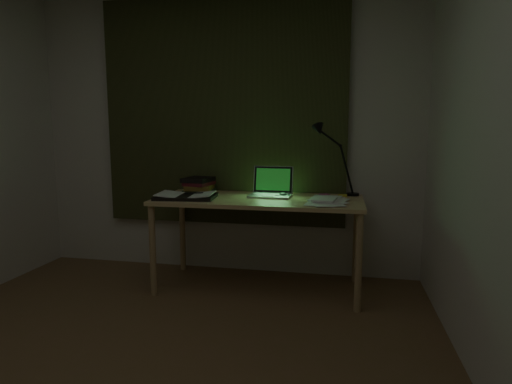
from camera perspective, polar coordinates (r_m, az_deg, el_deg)
wall_back at (r=3.92m, az=-4.29°, el=7.57°), size 3.50×0.00×2.50m
curtain at (r=3.88m, az=-4.48°, el=10.51°), size 2.20×0.06×2.00m
desk at (r=3.52m, az=0.39°, el=-6.89°), size 1.65×0.72×0.75m
laptop at (r=3.49m, az=1.88°, el=1.33°), size 0.35×0.39×0.24m
open_textbook at (r=3.48m, az=-9.31°, el=-0.50°), size 0.50×0.38×0.04m
book_stack at (r=3.75m, az=-7.60°, el=0.93°), size 0.23×0.27×0.14m
loose_papers at (r=3.33m, az=8.19°, el=-1.03°), size 0.42×0.44×0.02m
mouse at (r=3.51m, az=3.62°, el=-0.34°), size 0.09×0.11×0.04m
sticky_yellow at (r=3.60m, az=11.47°, el=-0.47°), size 0.08×0.08×0.01m
sticky_pink at (r=3.60m, az=9.11°, el=-0.40°), size 0.10×0.10×0.02m
desk_lamp at (r=3.63m, az=12.90°, el=3.94°), size 0.42×0.35×0.56m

